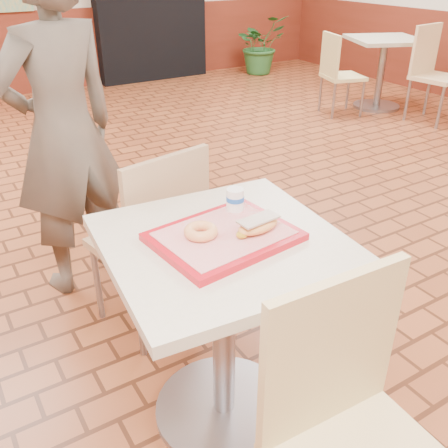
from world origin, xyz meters
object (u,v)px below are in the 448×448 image
potted_plant (260,45)px  second_table (383,61)px  main_table (224,304)px  ring_donut (201,231)px  chair_main_back (155,235)px  customer (64,132)px  long_john_donut (257,226)px  paper_cup (235,199)px  chair_main_front (354,433)px  chair_second_left (338,70)px  chair_second_front (433,69)px  serving_tray (224,236)px

potted_plant → second_table: bearing=-87.9°
main_table → ring_donut: ring_donut is taller
chair_main_back → customer: size_ratio=0.54×
ring_donut → long_john_donut: 0.19m
ring_donut → paper_cup: 0.22m
long_john_donut → chair_main_front: bearing=-98.3°
long_john_donut → chair_second_left: bearing=43.1°
main_table → potted_plant: (3.85, 5.21, -0.13)m
chair_second_left → long_john_donut: bearing=149.9°
customer → potted_plant: customer is taller
ring_donut → chair_second_front: chair_second_front is taller
chair_main_back → serving_tray: (-0.01, -0.62, 0.30)m
paper_cup → chair_main_front: bearing=-98.4°
chair_main_back → serving_tray: size_ratio=2.09×
customer → chair_second_front: bearing=177.8°
serving_tray → ring_donut: 0.08m
ring_donut → chair_second_front: (4.09, 2.24, -0.30)m
serving_tray → chair_second_left: size_ratio=0.50×
customer → chair_second_left: customer is taller
chair_main_back → paper_cup: 0.62m
main_table → second_table: size_ratio=1.02×
chair_main_back → paper_cup: chair_main_back is taller
chair_main_back → second_table: bearing=-161.1°
paper_cup → long_john_donut: bearing=-98.6°
serving_tray → chair_second_front: size_ratio=0.45×
ring_donut → serving_tray: bearing=-16.1°
chair_second_front → serving_tray: bearing=-157.3°
main_table → ring_donut: bearing=163.9°
chair_main_back → potted_plant: bearing=-141.1°
customer → chair_second_front: (4.18, 1.03, -0.31)m
potted_plant → paper_cup: bearing=-126.3°
chair_main_front → potted_plant: chair_main_front is taller
chair_main_front → second_table: 5.28m
chair_main_front → long_john_donut: size_ratio=5.63×
main_table → chair_second_front: size_ratio=0.82×
long_john_donut → customer: bearing=101.8°
long_john_donut → chair_second_left: 4.40m
customer → chair_second_left: (3.47, 1.72, -0.37)m
customer → potted_plant: (4.03, 3.98, -0.44)m
chair_second_front → customer: bearing=-172.9°
ring_donut → paper_cup: size_ratio=1.39×
ring_donut → long_john_donut: long_john_donut is taller
chair_main_back → ring_donut: size_ratio=8.37×
long_john_donut → paper_cup: (0.03, 0.17, 0.02)m
chair_main_back → ring_donut: (-0.09, -0.59, 0.33)m
chair_second_left → second_table: bearing=-78.0°
serving_tray → long_john_donut: (0.10, -0.05, 0.04)m
second_table → chair_main_front: bearing=-138.1°
serving_tray → chair_second_left: bearing=41.8°
ring_donut → chair_second_front: bearing=28.8°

